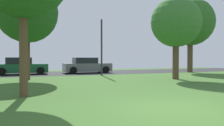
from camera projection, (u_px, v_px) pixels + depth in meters
The scene contains 8 objects.
ground_plane at pixel (176, 110), 6.17m from camera, with size 44.00×44.00×0.00m, color #3D6628.
road_strip at pixel (67, 73), 21.02m from camera, with size 44.00×6.40×0.01m, color #28282B.
birch_tree_lone at pixel (176, 23), 15.08m from camera, with size 3.33×3.33×5.46m.
maple_tree_near at pixel (190, 22), 22.32m from camera, with size 4.66×4.66×7.30m.
oak_tree_left at pixel (27, 12), 14.64m from camera, with size 3.95×3.95×6.35m.
parked_car_green at pixel (21, 67), 19.46m from camera, with size 4.25×1.96×1.45m.
parked_car_grey at pixel (87, 66), 21.36m from camera, with size 4.37×2.07×1.44m.
street_lamp_post at pixel (102, 48), 18.22m from camera, with size 0.14×0.14×4.50m, color #2D2D33.
Camera 1 is at (-3.91, -5.05, 1.41)m, focal length 36.39 mm.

